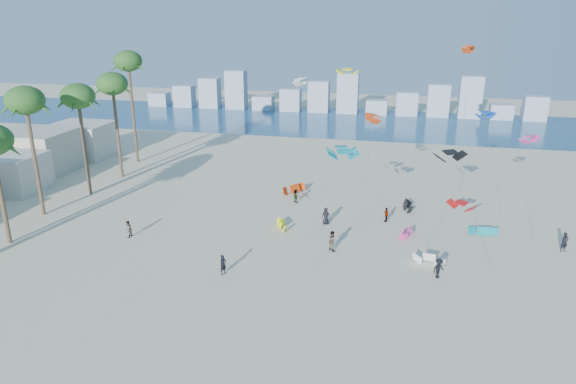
# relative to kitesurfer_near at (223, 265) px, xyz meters

# --- Properties ---
(ground) EXTENTS (220.00, 220.00, 0.00)m
(ground) POSITION_rel_kitesurfer_near_xyz_m (0.53, -7.49, -0.85)
(ground) COLOR beige
(ground) RESTS_ON ground
(ocean) EXTENTS (220.00, 220.00, 0.00)m
(ocean) POSITION_rel_kitesurfer_near_xyz_m (0.53, 64.51, -0.85)
(ocean) COLOR navy
(ocean) RESTS_ON ground
(kitesurfer_near) EXTENTS (0.66, 0.74, 1.70)m
(kitesurfer_near) POSITION_rel_kitesurfer_near_xyz_m (0.00, 0.00, 0.00)
(kitesurfer_near) COLOR black
(kitesurfer_near) RESTS_ON ground
(kitesurfer_mid) EXTENTS (1.15, 1.12, 1.87)m
(kitesurfer_mid) POSITION_rel_kitesurfer_near_xyz_m (8.04, 6.39, 0.08)
(kitesurfer_mid) COLOR gray
(kitesurfer_mid) RESTS_ON ground
(kitesurfers_far) EXTENTS (40.36, 16.05, 1.82)m
(kitesurfers_far) POSITION_rel_kitesurfer_near_xyz_m (8.22, 10.04, -0.02)
(kitesurfers_far) COLOR black
(kitesurfers_far) RESTS_ON ground
(grounded_kites) EXTENTS (23.18, 17.43, 1.08)m
(grounded_kites) POSITION_rel_kitesurfer_near_xyz_m (10.99, 14.20, -0.39)
(grounded_kites) COLOR #F8FF0D
(grounded_kites) RESTS_ON ground
(flying_kites) EXTENTS (25.14, 31.15, 17.16)m
(flying_kites) POSITION_rel_kitesurfer_near_xyz_m (13.45, 17.73, 10.26)
(flying_kites) COLOR #0C8592
(flying_kites) RESTS_ON ground
(palm_row) EXTENTS (5.64, 44.80, 15.57)m
(palm_row) POSITION_rel_kitesurfer_near_xyz_m (-22.42, 8.69, 10.78)
(palm_row) COLOR brown
(palm_row) RESTS_ON ground
(distant_skyline) EXTENTS (85.00, 3.00, 8.40)m
(distant_skyline) POSITION_rel_kitesurfer_near_xyz_m (-0.66, 74.51, 2.24)
(distant_skyline) COLOR #9EADBF
(distant_skyline) RESTS_ON ground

